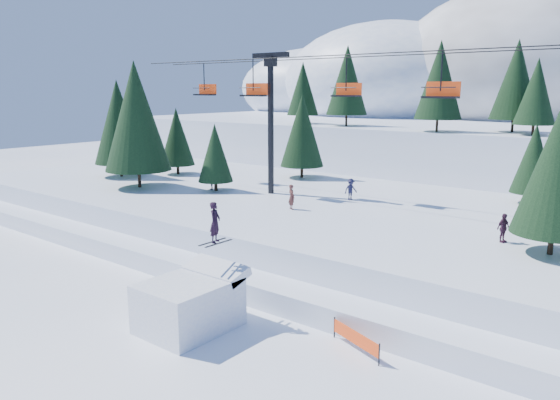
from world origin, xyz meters
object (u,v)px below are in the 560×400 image
Objects in this scene: jump_kicker at (191,301)px; banner_far at (438,341)px; banner_near at (356,338)px; chairlift at (404,104)px.

banner_far is (9.35, 4.39, -0.66)m from jump_kicker.
banner_far is at bearing 34.40° from banner_near.
jump_kicker is at bearing -158.96° from banner_near.
chairlift reaches higher than banner_far.
jump_kicker is 7.21m from banner_near.
jump_kicker reaches higher than banner_near.
jump_kicker is 2.00× the size of banner_near.
chairlift reaches higher than banner_near.
chairlift is at bearing 84.11° from jump_kicker.
jump_kicker is 0.12× the size of chairlift.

